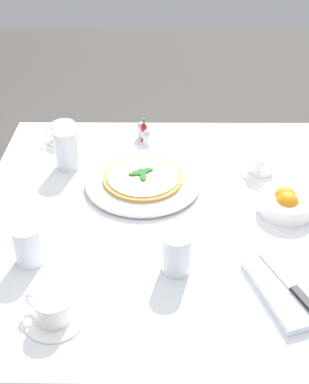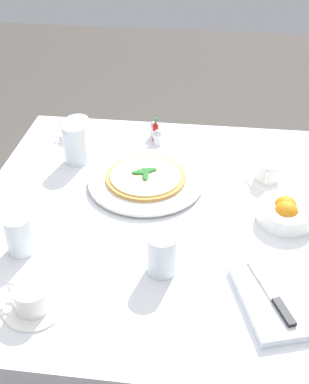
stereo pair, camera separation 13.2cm
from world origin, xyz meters
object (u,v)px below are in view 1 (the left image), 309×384
at_px(citrus_bowl, 286,203).
at_px(pepper_shaker, 147,138).
at_px(water_glass_center_back, 67,151).
at_px(coffee_cup_far_left, 53,310).
at_px(pizza, 143,177).
at_px(coffee_cup_near_left, 262,165).
at_px(coffee_cup_far_right, 64,132).
at_px(water_glass_back_corner, 28,246).
at_px(salt_shaker, 141,130).
at_px(pizza_plate, 143,182).
at_px(water_glass_left_edge, 177,255).
at_px(hot_sauce_bottle, 144,132).
at_px(dinner_knife, 289,283).
at_px(napkin_folded, 289,289).

xyz_separation_m(citrus_bowl, pepper_shaker, (0.35, 0.38, -0.00)).
bearing_deg(water_glass_center_back, coffee_cup_far_left, -174.40).
distance_m(pizza, coffee_cup_near_left, 0.36).
height_order(coffee_cup_far_right, water_glass_back_corner, water_glass_back_corner).
height_order(coffee_cup_near_left, citrus_bowl, citrus_bowl).
height_order(pizza, coffee_cup_near_left, coffee_cup_near_left).
relative_size(coffee_cup_far_left, salt_shaker, 2.31).
relative_size(coffee_cup_near_left, water_glass_center_back, 1.07).
bearing_deg(citrus_bowl, pizza_plate, 72.52).
distance_m(pizza_plate, salt_shaker, 0.29).
relative_size(coffee_cup_far_left, water_glass_center_back, 1.05).
distance_m(pizza_plate, water_glass_center_back, 0.26).
relative_size(pizza_plate, pepper_shaker, 5.96).
distance_m(citrus_bowl, salt_shaker, 0.57).
bearing_deg(coffee_cup_far_left, coffee_cup_near_left, -43.17).
height_order(water_glass_left_edge, hot_sauce_bottle, water_glass_left_edge).
height_order(water_glass_center_back, salt_shaker, water_glass_center_back).
distance_m(water_glass_center_back, hot_sauce_bottle, 0.28).
relative_size(water_glass_left_edge, salt_shaker, 1.82).
bearing_deg(dinner_knife, napkin_folded, -180.00).
height_order(napkin_folded, dinner_knife, dinner_knife).
xyz_separation_m(coffee_cup_far_right, water_glass_left_edge, (-0.61, -0.36, 0.02)).
bearing_deg(pizza_plate, pizza, 22.10).
bearing_deg(water_glass_back_corner, dinner_knife, -99.12).
xyz_separation_m(hot_sauce_bottle, salt_shaker, (0.03, 0.01, -0.01)).
bearing_deg(hot_sauce_bottle, dinner_knife, -153.48).
bearing_deg(napkin_folded, water_glass_back_corner, 63.30).
relative_size(water_glass_back_corner, hot_sauce_bottle, 1.21).
xyz_separation_m(coffee_cup_near_left, pepper_shaker, (0.16, 0.35, -0.00)).
xyz_separation_m(coffee_cup_far_left, water_glass_left_edge, (0.15, -0.26, 0.02)).
height_order(water_glass_back_corner, hot_sauce_bottle, water_glass_back_corner).
bearing_deg(water_glass_center_back, coffee_cup_near_left, -93.30).
xyz_separation_m(napkin_folded, dinner_knife, (0.00, 0.00, 0.01)).
relative_size(water_glass_center_back, napkin_folded, 0.50).
xyz_separation_m(water_glass_back_corner, hot_sauce_bottle, (0.58, -0.26, -0.01)).
relative_size(pizza_plate, water_glass_left_edge, 3.28).
distance_m(pizza, dinner_knife, 0.53).
distance_m(coffee_cup_near_left, pepper_shaker, 0.38).
xyz_separation_m(coffee_cup_near_left, citrus_bowl, (-0.19, -0.03, -0.00)).
bearing_deg(hot_sauce_bottle, citrus_bowl, -134.24).
xyz_separation_m(pizza_plate, napkin_folded, (-0.42, -0.33, -0.00)).
height_order(coffee_cup_far_left, salt_shaker, coffee_cup_far_left).
bearing_deg(coffee_cup_near_left, pizza_plate, 100.46).
bearing_deg(dinner_knife, salt_shaker, 3.04).
bearing_deg(coffee_cup_far_right, water_glass_back_corner, -178.95).
relative_size(water_glass_left_edge, hot_sauce_bottle, 1.23).
height_order(pizza, citrus_bowl, citrus_bowl).
bearing_deg(pizza, water_glass_center_back, 66.92).
distance_m(pizza_plate, pizza, 0.01).
height_order(hot_sauce_bottle, salt_shaker, hot_sauce_bottle).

